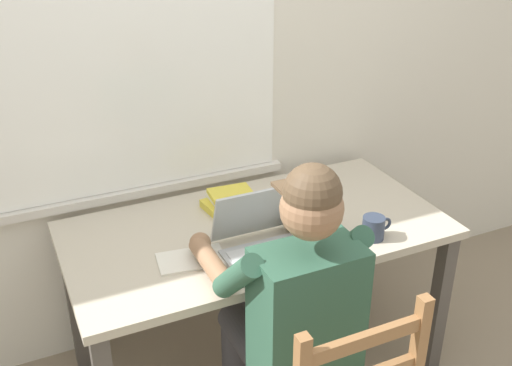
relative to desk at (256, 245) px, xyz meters
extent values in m
plane|color=gray|center=(0.00, 0.00, -0.63)|extent=(8.00, 8.00, 0.00)
cube|color=silver|center=(0.00, 0.46, 0.67)|extent=(6.00, 0.04, 2.60)
cube|color=white|center=(-0.33, 0.44, 0.68)|extent=(1.22, 0.01, 1.08)
cube|color=beige|center=(-0.33, 0.43, 0.12)|extent=(1.28, 0.06, 0.04)
cube|color=#BCB29E|center=(0.00, 0.00, 0.07)|extent=(1.50, 0.76, 0.03)
cube|color=#4C4742|center=(0.70, -0.33, -0.29)|extent=(0.06, 0.06, 0.68)
cube|color=#4C4742|center=(-0.70, 0.33, -0.29)|extent=(0.06, 0.06, 0.68)
cube|color=#4C4742|center=(0.70, 0.33, -0.29)|extent=(0.06, 0.06, 0.68)
cube|color=#2D5642|center=(-0.08, -0.56, 0.07)|extent=(0.34, 0.20, 0.50)
sphere|color=#936B4C|center=(-0.08, -0.56, 0.47)|extent=(0.19, 0.19, 0.19)
sphere|color=brown|center=(-0.08, -0.56, 0.52)|extent=(0.17, 0.17, 0.17)
cube|color=brown|center=(-0.08, -0.48, 0.50)|extent=(0.13, 0.10, 0.01)
cylinder|color=#38383D|center=(-0.17, -0.36, -0.18)|extent=(0.13, 0.40, 0.13)
cylinder|color=#38383D|center=(0.01, -0.36, -0.18)|extent=(0.13, 0.40, 0.13)
cylinder|color=#38383D|center=(-0.17, -0.16, -0.40)|extent=(0.10, 0.10, 0.46)
cylinder|color=#38383D|center=(0.01, -0.16, -0.40)|extent=(0.10, 0.10, 0.46)
cylinder|color=#2D5642|center=(-0.28, -0.47, 0.23)|extent=(0.10, 0.25, 0.25)
cylinder|color=#936B4C|center=(-0.28, -0.24, 0.14)|extent=(0.07, 0.28, 0.07)
sphere|color=#936B4C|center=(-0.27, -0.10, 0.14)|extent=(0.08, 0.08, 0.08)
cylinder|color=#2D5642|center=(0.12, -0.47, 0.23)|extent=(0.10, 0.25, 0.25)
cylinder|color=#936B4C|center=(0.12, -0.24, 0.14)|extent=(0.07, 0.28, 0.07)
sphere|color=#936B4C|center=(0.11, -0.10, 0.14)|extent=(0.08, 0.08, 0.08)
cube|color=olive|center=(0.11, -0.87, 0.06)|extent=(0.04, 0.04, 0.48)
cube|color=olive|center=(-0.08, -0.87, 0.22)|extent=(0.36, 0.02, 0.04)
cube|color=#ADAFB2|center=(-0.05, -0.24, 0.10)|extent=(0.33, 0.23, 0.02)
cube|color=silver|center=(-0.05, -0.24, 0.11)|extent=(0.29, 0.17, 0.00)
cube|color=#ADAFB2|center=(-0.05, -0.09, 0.21)|extent=(0.33, 0.08, 0.21)
cube|color=#4C515B|center=(-0.05, -0.09, 0.21)|extent=(0.29, 0.06, 0.18)
ellipsoid|color=black|center=(0.24, -0.25, 0.11)|extent=(0.06, 0.10, 0.03)
cylinder|color=beige|center=(0.23, -0.12, 0.14)|extent=(0.08, 0.08, 0.10)
torus|color=beige|center=(0.28, -0.12, 0.14)|extent=(0.05, 0.01, 0.05)
cylinder|color=#2D384C|center=(0.37, -0.27, 0.13)|extent=(0.09, 0.09, 0.09)
torus|color=#2D384C|center=(0.42, -0.27, 0.14)|extent=(0.05, 0.01, 0.05)
cube|color=gold|center=(-0.04, 0.19, 0.11)|extent=(0.21, 0.17, 0.03)
cube|color=white|center=(-0.03, 0.19, 0.13)|extent=(0.17, 0.15, 0.02)
cube|color=gold|center=(-0.03, 0.19, 0.15)|extent=(0.19, 0.14, 0.02)
cube|color=silver|center=(-0.32, -0.12, 0.09)|extent=(0.26, 0.17, 0.01)
cube|color=gold|center=(0.17, 0.08, 0.09)|extent=(0.15, 0.13, 0.00)
camera|label=1|loc=(-0.88, -1.90, 1.33)|focal=42.83mm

